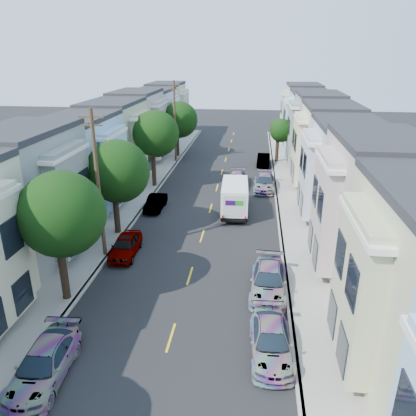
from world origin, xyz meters
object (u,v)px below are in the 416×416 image
(parked_left_c, at_px, (126,246))
(utility_pole_far, at_px, (175,122))
(tree_d, at_px, (155,134))
(lead_sedan, at_px, (236,180))
(parked_right_d, at_px, (263,160))
(tree_far_r, at_px, (281,131))
(fedex_truck, at_px, (235,196))
(parked_right_b, at_px, (268,281))
(parked_left_b, at_px, (44,365))
(tree_b, at_px, (60,214))
(parked_left_d, at_px, (156,203))
(utility_pole_near, at_px, (98,186))
(parked_right_c, at_px, (264,183))
(tree_c, at_px, (117,172))
(parked_right_a, at_px, (271,342))
(tree_e, at_px, (179,120))

(parked_left_c, bearing_deg, utility_pole_far, 91.06)
(tree_d, distance_m, lead_sedan, 9.64)
(parked_right_d, bearing_deg, tree_far_r, 47.10)
(fedex_truck, height_order, lead_sedan, fedex_truck)
(utility_pole_far, xyz_separation_m, parked_right_d, (11.20, -0.51, -4.44))
(parked_right_b, bearing_deg, parked_left_b, -137.91)
(tree_b, relative_size, parked_left_d, 2.00)
(utility_pole_far, relative_size, parked_right_b, 2.01)
(parked_left_b, bearing_deg, utility_pole_near, 94.05)
(parked_left_d, bearing_deg, utility_pole_far, 95.59)
(utility_pole_near, bearing_deg, tree_d, 90.01)
(tree_b, distance_m, parked_right_c, 24.59)
(tree_c, xyz_separation_m, parked_left_b, (1.40, -14.96, -4.35))
(tree_c, height_order, parked_left_d, tree_c)
(tree_d, height_order, tree_far_r, tree_d)
(tree_far_r, bearing_deg, utility_pole_near, -115.66)
(lead_sedan, height_order, parked_right_d, same)
(parked_left_c, height_order, parked_right_b, parked_right_b)
(utility_pole_far, height_order, parked_left_b, utility_pole_far)
(tree_c, bearing_deg, tree_d, 90.00)
(utility_pole_near, bearing_deg, tree_far_r, 64.34)
(tree_far_r, bearing_deg, parked_right_a, -93.17)
(utility_pole_far, distance_m, parked_right_c, 15.64)
(tree_c, xyz_separation_m, parked_right_b, (11.20, -6.96, -4.32))
(tree_e, bearing_deg, tree_b, -90.00)
(lead_sedan, bearing_deg, parked_left_b, -100.95)
(tree_c, relative_size, parked_left_d, 1.95)
(tree_c, xyz_separation_m, utility_pole_far, (0.00, 22.29, 0.09))
(parked_left_b, bearing_deg, tree_d, 89.94)
(tree_far_r, distance_m, parked_right_b, 30.95)
(fedex_truck, xyz_separation_m, parked_right_a, (2.70, -17.79, -0.87))
(parked_left_d, relative_size, parked_right_d, 0.89)
(parked_left_d, bearing_deg, parked_left_c, -89.17)
(lead_sedan, relative_size, parked_right_d, 1.11)
(tree_e, relative_size, parked_left_d, 1.91)
(tree_e, bearing_deg, parked_right_a, -73.38)
(tree_d, xyz_separation_m, parked_left_d, (1.40, -6.51, -4.95))
(lead_sedan, bearing_deg, parked_left_d, -129.75)
(tree_b, height_order, parked_right_c, tree_b)
(fedex_truck, bearing_deg, parked_left_b, -111.45)
(utility_pole_far, distance_m, parked_left_c, 26.10)
(tree_c, relative_size, utility_pole_far, 0.74)
(utility_pole_near, distance_m, parked_right_c, 20.03)
(tree_c, distance_m, parked_left_d, 7.18)
(lead_sedan, relative_size, parked_left_c, 1.08)
(utility_pole_far, bearing_deg, parked_right_d, -2.62)
(lead_sedan, xyz_separation_m, parked_left_c, (-6.87, -16.32, 0.00))
(tree_d, bearing_deg, fedex_truck, -37.20)
(tree_b, relative_size, parked_left_c, 1.73)
(utility_pole_near, relative_size, parked_left_b, 2.09)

